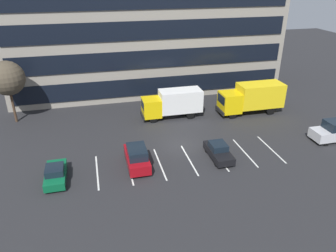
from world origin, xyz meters
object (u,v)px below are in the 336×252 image
(box_truck_yellow, at_px, (173,102))
(suv_maroon, at_px, (137,157))
(box_truck_yellow_all, at_px, (252,97))
(sedan_black, at_px, (218,151))
(bare_tree, at_px, (7,78))
(suv_silver, at_px, (335,131))
(sedan_forest, at_px, (56,174))

(box_truck_yellow, bearing_deg, suv_maroon, -121.07)
(box_truck_yellow_all, bearing_deg, box_truck_yellow, 173.97)
(suv_maroon, relative_size, sedan_black, 1.09)
(suv_maroon, relative_size, bare_tree, 0.61)
(sedan_black, height_order, bare_tree, bare_tree)
(box_truck_yellow, height_order, suv_maroon, box_truck_yellow)
(box_truck_yellow, bearing_deg, box_truck_yellow_all, -6.03)
(box_truck_yellow_all, distance_m, bare_tree, 28.05)
(suv_maroon, xyz_separation_m, bare_tree, (-12.15, 12.70, 4.26))
(suv_silver, xyz_separation_m, sedan_black, (-12.92, -0.44, -0.36))
(suv_silver, height_order, sedan_black, suv_silver)
(box_truck_yellow_all, relative_size, bare_tree, 1.11)
(box_truck_yellow, height_order, sedan_forest, box_truck_yellow)
(box_truck_yellow_all, height_order, sedan_forest, box_truck_yellow_all)
(box_truck_yellow_all, distance_m, suv_maroon, 17.70)
(suv_silver, distance_m, sedan_black, 12.94)
(suv_maroon, distance_m, sedan_forest, 6.93)
(sedan_black, bearing_deg, suv_silver, 1.96)
(box_truck_yellow_all, distance_m, sedan_black, 11.99)
(box_truck_yellow, relative_size, sedan_black, 1.79)
(box_truck_yellow_all, bearing_deg, sedan_black, -131.11)
(sedan_forest, bearing_deg, suv_silver, 1.36)
(box_truck_yellow, height_order, suv_silver, box_truck_yellow)
(suv_silver, relative_size, bare_tree, 0.67)
(box_truck_yellow_all, distance_m, sedan_forest, 24.18)
(box_truck_yellow, xyz_separation_m, suv_silver, (14.71, -9.55, -0.82))
(box_truck_yellow_all, relative_size, sedan_black, 1.98)
(suv_silver, relative_size, suv_maroon, 1.09)
(box_truck_yellow_all, bearing_deg, suv_maroon, -150.80)
(box_truck_yellow, bearing_deg, sedan_black, -79.86)
(sedan_forest, bearing_deg, suv_maroon, 4.65)
(suv_silver, bearing_deg, suv_maroon, -179.75)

